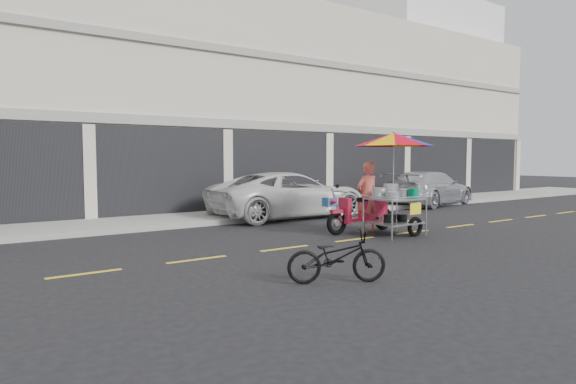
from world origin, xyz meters
TOP-DOWN VIEW (x-y plane):
  - ground at (0.00, 0.00)m, footprint 90.00×90.00m
  - sidewalk at (0.00, 5.50)m, footprint 45.00×3.00m
  - shophouse_block at (2.82, 10.59)m, footprint 36.00×8.11m
  - centerline at (0.00, 0.00)m, footprint 42.00×0.10m
  - white_pickup at (1.15, 4.39)m, footprint 5.35×2.54m
  - silver_pickup at (8.19, 4.50)m, footprint 5.11×2.91m
  - near_bicycle at (-2.92, -2.80)m, footprint 1.61×1.17m
  - food_vendor_rig at (1.18, 0.25)m, footprint 2.56×2.06m

SIDE VIEW (x-z plane):
  - ground at x=0.00m, z-range 0.00..0.00m
  - centerline at x=0.00m, z-range 0.00..0.01m
  - sidewalk at x=0.00m, z-range 0.00..0.15m
  - near_bicycle at x=-2.92m, z-range 0.00..0.81m
  - silver_pickup at x=8.19m, z-range 0.00..1.40m
  - white_pickup at x=1.15m, z-range 0.00..1.47m
  - food_vendor_rig at x=1.18m, z-range 0.33..2.94m
  - shophouse_block at x=2.82m, z-range -0.96..9.44m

